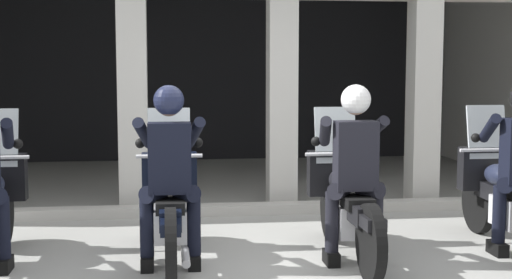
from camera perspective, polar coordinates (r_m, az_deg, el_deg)
name	(u,v)px	position (r m, az deg, el deg)	size (l,w,h in m)	color
ground_plane	(231,200)	(9.32, -1.99, -4.88)	(80.00, 80.00, 0.00)	#999993
station_building	(198,48)	(11.33, -4.63, 7.30)	(10.22, 5.21, 3.16)	black
kerb_strip	(212,210)	(8.42, -3.58, -5.65)	(9.72, 0.24, 0.12)	#B7B5AD
motorcycle_center_left	(170,205)	(6.45, -6.88, -5.25)	(0.62, 2.04, 1.35)	black
police_officer_center_left	(170,161)	(6.10, -6.93, -1.72)	(0.63, 0.61, 1.58)	black
motorcycle_center_right	(346,202)	(6.62, 7.21, -4.97)	(0.62, 2.04, 1.35)	black
police_officer_center_right	(355,159)	(6.28, 7.89, -1.52)	(0.63, 0.61, 1.58)	black
motorcycle_far_right	(505,195)	(7.29, 19.30, -4.24)	(0.62, 2.04, 1.35)	black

